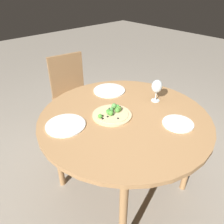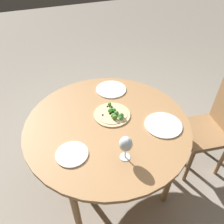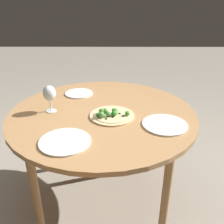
{
  "view_description": "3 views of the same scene",
  "coord_description": "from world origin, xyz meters",
  "views": [
    {
      "loc": [
        -0.96,
        -0.92,
        1.63
      ],
      "look_at": [
        -0.07,
        0.06,
        0.79
      ],
      "focal_mm": 35.0,
      "sensor_mm": 36.0,
      "label": 1
    },
    {
      "loc": [
        1.11,
        -0.41,
        1.9
      ],
      "look_at": [
        -0.07,
        0.06,
        0.79
      ],
      "focal_mm": 35.0,
      "sensor_mm": 36.0,
      "label": 2
    },
    {
      "loc": [
        -0.07,
        1.5,
        1.49
      ],
      "look_at": [
        -0.07,
        0.06,
        0.79
      ],
      "focal_mm": 40.0,
      "sensor_mm": 36.0,
      "label": 3
    }
  ],
  "objects": [
    {
      "name": "plate_side",
      "position": [
        0.18,
        0.37,
        0.77
      ],
      "size": [
        0.28,
        0.28,
        0.01
      ],
      "color": "white",
      "rests_on": "dining_table"
    },
    {
      "name": "dining_table",
      "position": [
        0.0,
        0.0,
        0.7
      ],
      "size": [
        1.24,
        1.24,
        0.76
      ],
      "color": "#A87A4C",
      "rests_on": "ground_plane"
    },
    {
      "name": "chair",
      "position": [
        0.16,
        0.94,
        0.51
      ],
      "size": [
        0.46,
        0.46,
        0.93
      ],
      "rotation": [
        0.0,
        0.0,
        -0.16
      ],
      "color": "#997047",
      "rests_on": "ground_plane"
    },
    {
      "name": "wine_glass",
      "position": [
        0.34,
        -0.01,
        0.89
      ],
      "size": [
        0.08,
        0.08,
        0.18
      ],
      "color": "silver",
      "rests_on": "dining_table"
    },
    {
      "name": "plate_far",
      "position": [
        -0.38,
        0.18,
        0.77
      ],
      "size": [
        0.27,
        0.27,
        0.01
      ],
      "color": "white",
      "rests_on": "dining_table"
    },
    {
      "name": "ground_plane",
      "position": [
        0.0,
        0.0,
        0.0
      ],
      "size": [
        12.0,
        12.0,
        0.0
      ],
      "primitive_type": "plane",
      "color": "gray"
    },
    {
      "name": "plate_near",
      "position": [
        0.2,
        -0.32,
        0.77
      ],
      "size": [
        0.21,
        0.21,
        0.01
      ],
      "color": "white",
      "rests_on": "dining_table"
    },
    {
      "name": "pizza",
      "position": [
        -0.06,
        0.07,
        0.78
      ],
      "size": [
        0.29,
        0.29,
        0.05
      ],
      "color": "#DBBC89",
      "rests_on": "dining_table"
    }
  ]
}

